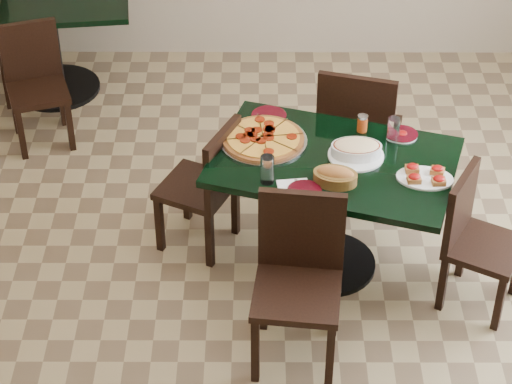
{
  "coord_description": "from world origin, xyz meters",
  "views": [
    {
      "loc": [
        -0.0,
        -3.99,
        3.82
      ],
      "look_at": [
        -0.01,
        0.0,
        0.75
      ],
      "focal_mm": 70.0,
      "sensor_mm": 36.0,
      "label": 1
    }
  ],
  "objects_px": {
    "chair_right": "(474,235)",
    "chair_near": "(299,271)",
    "chair_far": "(357,129)",
    "lasagna_casserole": "(356,149)",
    "back_table": "(48,25)",
    "chair_left": "(208,182)",
    "back_chair_near": "(35,78)",
    "bruschetta_platter": "(425,176)",
    "pepperoni_pizza": "(263,139)",
    "main_table": "(333,186)",
    "bread_basket": "(335,176)"
  },
  "relations": [
    {
      "from": "chair_right",
      "to": "chair_near",
      "type": "bearing_deg",
      "value": 140.24
    },
    {
      "from": "chair_near",
      "to": "chair_far",
      "type": "bearing_deg",
      "value": 79.25
    },
    {
      "from": "lasagna_casserole",
      "to": "chair_far",
      "type": "bearing_deg",
      "value": 83.85
    },
    {
      "from": "back_table",
      "to": "chair_left",
      "type": "relative_size",
      "value": 1.48
    },
    {
      "from": "chair_far",
      "to": "back_chair_near",
      "type": "distance_m",
      "value": 2.17
    },
    {
      "from": "chair_far",
      "to": "bruschetta_platter",
      "type": "xyz_separation_m",
      "value": [
        0.27,
        -0.77,
        0.23
      ]
    },
    {
      "from": "back_table",
      "to": "lasagna_casserole",
      "type": "distance_m",
      "value": 2.75
    },
    {
      "from": "back_table",
      "to": "pepperoni_pizza",
      "type": "distance_m",
      "value": 2.31
    },
    {
      "from": "back_table",
      "to": "back_chair_near",
      "type": "relative_size",
      "value": 1.52
    },
    {
      "from": "main_table",
      "to": "chair_far",
      "type": "distance_m",
      "value": 0.62
    },
    {
      "from": "chair_left",
      "to": "pepperoni_pizza",
      "type": "height_order",
      "value": "chair_left"
    },
    {
      "from": "back_table",
      "to": "chair_far",
      "type": "relative_size",
      "value": 1.27
    },
    {
      "from": "bread_basket",
      "to": "bruschetta_platter",
      "type": "distance_m",
      "value": 0.46
    },
    {
      "from": "chair_right",
      "to": "bruschetta_platter",
      "type": "xyz_separation_m",
      "value": [
        -0.28,
        0.07,
        0.33
      ]
    },
    {
      "from": "back_table",
      "to": "bruschetta_platter",
      "type": "bearing_deg",
      "value": -48.7
    },
    {
      "from": "chair_right",
      "to": "bruschetta_platter",
      "type": "height_order",
      "value": "bruschetta_platter"
    },
    {
      "from": "back_table",
      "to": "chair_near",
      "type": "relative_size",
      "value": 1.33
    },
    {
      "from": "chair_far",
      "to": "lasagna_casserole",
      "type": "bearing_deg",
      "value": 98.69
    },
    {
      "from": "chair_far",
      "to": "bread_basket",
      "type": "distance_m",
      "value": 0.86
    },
    {
      "from": "bread_basket",
      "to": "bruschetta_platter",
      "type": "bearing_deg",
      "value": 15.91
    },
    {
      "from": "bread_basket",
      "to": "main_table",
      "type": "bearing_deg",
      "value": 100.17
    },
    {
      "from": "main_table",
      "to": "pepperoni_pizza",
      "type": "height_order",
      "value": "pepperoni_pizza"
    },
    {
      "from": "chair_right",
      "to": "pepperoni_pizza",
      "type": "distance_m",
      "value": 1.23
    },
    {
      "from": "back_chair_near",
      "to": "lasagna_casserole",
      "type": "height_order",
      "value": "lasagna_casserole"
    },
    {
      "from": "main_table",
      "to": "lasagna_casserole",
      "type": "relative_size",
      "value": 4.84
    },
    {
      "from": "back_table",
      "to": "chair_left",
      "type": "height_order",
      "value": "chair_left"
    },
    {
      "from": "pepperoni_pizza",
      "to": "bruschetta_platter",
      "type": "bearing_deg",
      "value": -22.3
    },
    {
      "from": "chair_left",
      "to": "bruschetta_platter",
      "type": "height_order",
      "value": "chair_left"
    },
    {
      "from": "pepperoni_pizza",
      "to": "bruschetta_platter",
      "type": "distance_m",
      "value": 0.9
    },
    {
      "from": "chair_near",
      "to": "bread_basket",
      "type": "distance_m",
      "value": 0.53
    },
    {
      "from": "chair_far",
      "to": "chair_near",
      "type": "distance_m",
      "value": 1.27
    },
    {
      "from": "bruschetta_platter",
      "to": "back_chair_near",
      "type": "bearing_deg",
      "value": 156.59
    },
    {
      "from": "pepperoni_pizza",
      "to": "chair_right",
      "type": "bearing_deg",
      "value": -20.38
    },
    {
      "from": "chair_near",
      "to": "bread_basket",
      "type": "height_order",
      "value": "chair_near"
    },
    {
      "from": "back_table",
      "to": "chair_near",
      "type": "bearing_deg",
      "value": -63.34
    },
    {
      "from": "chair_left",
      "to": "lasagna_casserole",
      "type": "xyz_separation_m",
      "value": [
        0.8,
        -0.16,
        0.34
      ]
    },
    {
      "from": "bruschetta_platter",
      "to": "chair_right",
      "type": "bearing_deg",
      "value": -4.9
    },
    {
      "from": "chair_far",
      "to": "chair_near",
      "type": "bearing_deg",
      "value": 87.78
    },
    {
      "from": "back_chair_near",
      "to": "chair_near",
      "type": "bearing_deg",
      "value": -68.02
    },
    {
      "from": "chair_far",
      "to": "pepperoni_pizza",
      "type": "bearing_deg",
      "value": 52.94
    },
    {
      "from": "chair_left",
      "to": "chair_near",
      "type": "bearing_deg",
      "value": 56.49
    },
    {
      "from": "main_table",
      "to": "bruschetta_platter",
      "type": "distance_m",
      "value": 0.53
    },
    {
      "from": "back_table",
      "to": "chair_left",
      "type": "xyz_separation_m",
      "value": [
        1.18,
        -1.72,
        -0.07
      ]
    },
    {
      "from": "chair_far",
      "to": "bruschetta_platter",
      "type": "relative_size",
      "value": 2.96
    },
    {
      "from": "back_chair_near",
      "to": "pepperoni_pizza",
      "type": "xyz_separation_m",
      "value": [
        1.49,
        -1.16,
        0.32
      ]
    },
    {
      "from": "lasagna_casserole",
      "to": "bread_basket",
      "type": "relative_size",
      "value": 1.17
    },
    {
      "from": "back_chair_near",
      "to": "bread_basket",
      "type": "height_order",
      "value": "bread_basket"
    },
    {
      "from": "chair_right",
      "to": "pepperoni_pizza",
      "type": "height_order",
      "value": "chair_right"
    },
    {
      "from": "chair_right",
      "to": "lasagna_casserole",
      "type": "bearing_deg",
      "value": 94.89
    },
    {
      "from": "chair_right",
      "to": "pepperoni_pizza",
      "type": "bearing_deg",
      "value": 98.51
    }
  ]
}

